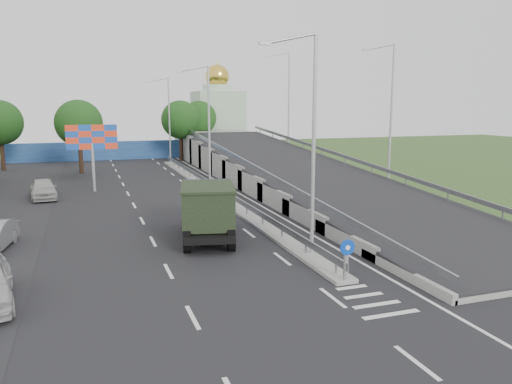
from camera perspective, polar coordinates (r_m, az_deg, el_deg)
name	(u,v)px	position (r m, az deg, el deg)	size (l,w,h in m)	color
ground	(375,304)	(19.00, 13.46, -12.38)	(160.00, 160.00, 0.00)	#2D4C1E
road_surface	(185,205)	(36.06, -8.06, -1.51)	(26.00, 90.00, 0.04)	black
median	(212,192)	(40.52, -5.00, -0.03)	(1.00, 44.00, 0.20)	gray
overpass_ramp	(298,168)	(42.69, 4.78, 2.73)	(10.00, 50.00, 3.50)	gray
median_guardrail	(212,184)	(40.41, -5.01, 0.88)	(0.09, 44.00, 0.71)	gray
sign_bollard	(346,260)	(20.40, 10.28, -7.60)	(0.64, 0.23, 1.67)	black
lamp_post_near	(310,134)	(22.94, 6.20, 6.61)	(2.74, 0.18, 10.08)	#B2B5B7
lamp_post_mid	(207,120)	(41.89, -5.65, 8.15)	(2.74, 0.18, 10.08)	#B2B5B7
lamp_post_far	(168,115)	(61.51, -10.06, 8.64)	(2.74, 0.18, 10.08)	#B2B5B7
blue_wall	(130,150)	(67.22, -14.23, 4.65)	(30.00, 0.50, 2.40)	navy
church	(218,116)	(77.28, -4.40, 8.65)	(7.00, 7.00, 13.80)	#B2CCAD
billboard	(92,141)	(42.82, -18.25, 5.56)	(4.00, 0.24, 5.50)	#B2B5B7
tree_left_mid	(79,123)	(54.75, -19.60, 7.40)	(4.80, 4.80, 7.60)	black
tree_median_far	(180,120)	(63.82, -8.64, 8.15)	(4.80, 4.80, 7.60)	black
tree_left_far	(0,123)	(60.32, -27.25, 7.06)	(4.80, 4.80, 7.60)	black
tree_ramp_far	(199,118)	(71.48, -6.50, 8.39)	(4.80, 4.80, 7.60)	black
dump_truck	(207,207)	(26.92, -5.59, -1.77)	(3.83, 7.21, 3.02)	black
parked_car_e	(43,189)	(41.24, -23.15, 0.33)	(1.83, 4.56, 1.55)	#A7A7A3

